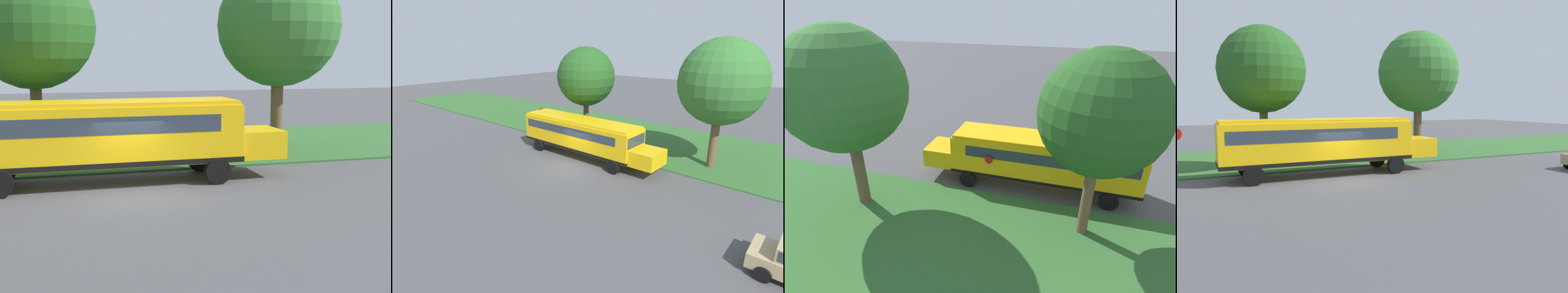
# 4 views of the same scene
# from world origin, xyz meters

# --- Properties ---
(ground_plane) EXTENTS (120.00, 120.00, 0.00)m
(ground_plane) POSITION_xyz_m (0.00, 0.00, 0.00)
(ground_plane) COLOR #4C4C4F
(grass_verge) EXTENTS (12.00, 80.00, 0.08)m
(grass_verge) POSITION_xyz_m (-10.00, 0.00, 0.04)
(grass_verge) COLOR #33662D
(grass_verge) RESTS_ON ground
(school_bus) EXTENTS (2.85, 12.42, 3.16)m
(school_bus) POSITION_xyz_m (-2.33, -0.54, 1.92)
(school_bus) COLOR yellow
(school_bus) RESTS_ON ground
(oak_tree_beside_bus) EXTENTS (5.21, 5.21, 8.65)m
(oak_tree_beside_bus) POSITION_xyz_m (-5.98, -3.19, 6.06)
(oak_tree_beside_bus) COLOR brown
(oak_tree_beside_bus) RESTS_ON ground
(oak_tree_roadside_mid) EXTENTS (6.00, 6.00, 9.35)m
(oak_tree_roadside_mid) POSITION_xyz_m (-6.71, 8.32, 6.44)
(oak_tree_roadside_mid) COLOR brown
(oak_tree_roadside_mid) RESTS_ON ground
(stop_sign) EXTENTS (0.08, 0.68, 2.74)m
(stop_sign) POSITION_xyz_m (-4.60, -7.99, 1.74)
(stop_sign) COLOR gray
(stop_sign) RESTS_ON ground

